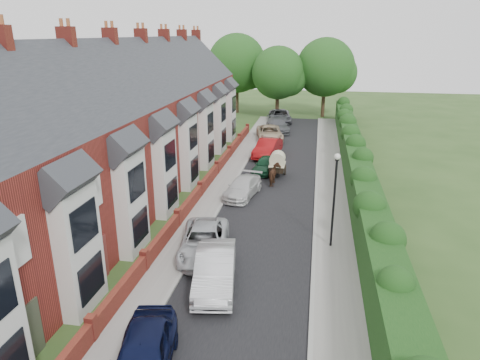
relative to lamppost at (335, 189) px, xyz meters
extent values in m
plane|color=#2D4C1E|center=(-3.40, -4.00, -3.30)|extent=(140.00, 140.00, 0.00)
cube|color=black|center=(-3.90, 7.00, -3.29)|extent=(6.00, 58.00, 0.02)
cube|color=gray|center=(0.20, 7.00, -3.24)|extent=(2.20, 58.00, 0.12)
cube|color=gray|center=(-7.75, 7.00, -3.24)|extent=(1.70, 58.00, 0.12)
cube|color=#9C9C96|center=(-0.85, 7.00, -3.23)|extent=(0.18, 58.00, 0.13)
cube|color=#9C9C96|center=(-6.95, 7.00, -3.23)|extent=(0.18, 58.00, 0.13)
cube|color=#113712|center=(2.00, 7.00, -2.05)|extent=(1.50, 58.00, 2.50)
cube|color=maroon|center=(-14.40, 6.00, -0.05)|extent=(8.00, 40.00, 6.50)
cube|color=#2A2D32|center=(-14.40, 6.00, 3.20)|extent=(8.00, 40.20, 8.00)
cube|color=#3F2D2D|center=(-10.36, -10.00, -2.25)|extent=(0.08, 0.90, 2.10)
cube|color=silver|center=(-10.35, -10.10, 1.10)|extent=(0.12, 1.20, 1.60)
cube|color=silver|center=(-10.05, -7.10, -0.70)|extent=(0.70, 2.40, 5.20)
cube|color=black|center=(-9.68, -7.10, -1.90)|extent=(0.06, 1.80, 1.60)
cube|color=black|center=(-9.68, -7.10, 0.50)|extent=(0.06, 1.80, 1.60)
cube|color=#2A2D32|center=(-10.20, -7.10, 2.30)|extent=(1.70, 2.60, 1.70)
cube|color=#3F2D2D|center=(-10.36, -5.00, -2.25)|extent=(0.08, 0.90, 2.10)
cube|color=silver|center=(-10.35, -5.10, 1.10)|extent=(0.12, 1.20, 1.60)
cube|color=silver|center=(-10.05, -2.10, -0.70)|extent=(0.70, 2.40, 5.20)
cube|color=black|center=(-9.68, -2.10, -1.90)|extent=(0.06, 1.80, 1.60)
cube|color=black|center=(-9.68, -2.10, 0.50)|extent=(0.06, 1.80, 1.60)
cube|color=#2A2D32|center=(-10.20, -2.10, 2.30)|extent=(1.70, 2.60, 1.70)
cube|color=#3F2D2D|center=(-10.36, 0.00, -2.25)|extent=(0.08, 0.90, 2.10)
cube|color=silver|center=(-10.35, -0.10, 1.10)|extent=(0.12, 1.20, 1.60)
cube|color=silver|center=(-10.05, 2.90, -0.70)|extent=(0.70, 2.40, 5.20)
cube|color=black|center=(-9.68, 2.90, -1.90)|extent=(0.06, 1.80, 1.60)
cube|color=black|center=(-9.68, 2.90, 0.50)|extent=(0.06, 1.80, 1.60)
cube|color=#2A2D32|center=(-10.20, 2.90, 2.30)|extent=(1.70, 2.60, 1.70)
cube|color=#3F2D2D|center=(-10.36, 5.00, -2.25)|extent=(0.08, 0.90, 2.10)
cube|color=silver|center=(-10.35, 4.90, 1.10)|extent=(0.12, 1.20, 1.60)
cube|color=silver|center=(-10.05, 7.90, -0.70)|extent=(0.70, 2.40, 5.20)
cube|color=black|center=(-9.68, 7.90, -1.90)|extent=(0.06, 1.80, 1.60)
cube|color=black|center=(-9.68, 7.90, 0.50)|extent=(0.06, 1.80, 1.60)
cube|color=#2A2D32|center=(-10.20, 7.90, 2.30)|extent=(1.70, 2.60, 1.70)
cube|color=#3F2D2D|center=(-10.36, 10.00, -2.25)|extent=(0.08, 0.90, 2.10)
cube|color=silver|center=(-10.35, 9.90, 1.10)|extent=(0.12, 1.20, 1.60)
cube|color=silver|center=(-10.05, 12.90, -0.70)|extent=(0.70, 2.40, 5.20)
cube|color=black|center=(-9.68, 12.90, -1.90)|extent=(0.06, 1.80, 1.60)
cube|color=black|center=(-9.68, 12.90, 0.50)|extent=(0.06, 1.80, 1.60)
cube|color=#2A2D32|center=(-10.20, 12.90, 2.30)|extent=(1.70, 2.60, 1.70)
cube|color=#3F2D2D|center=(-10.36, 15.00, -2.25)|extent=(0.08, 0.90, 2.10)
cube|color=silver|center=(-10.35, 14.90, 1.10)|extent=(0.12, 1.20, 1.60)
cube|color=silver|center=(-10.05, 17.90, -0.70)|extent=(0.70, 2.40, 5.20)
cube|color=black|center=(-9.68, 17.90, -1.90)|extent=(0.06, 1.80, 1.60)
cube|color=black|center=(-9.68, 17.90, 0.50)|extent=(0.06, 1.80, 1.60)
cube|color=#2A2D32|center=(-10.20, 17.90, 2.30)|extent=(1.70, 2.60, 1.70)
cube|color=#3F2D2D|center=(-10.36, 20.00, -2.25)|extent=(0.08, 0.90, 2.10)
cube|color=silver|center=(-10.35, 19.90, 1.10)|extent=(0.12, 1.20, 1.60)
cube|color=silver|center=(-10.05, 22.90, -0.70)|extent=(0.70, 2.40, 5.20)
cube|color=black|center=(-9.68, 22.90, -1.90)|extent=(0.06, 1.80, 1.60)
cube|color=black|center=(-9.68, 22.90, 0.50)|extent=(0.06, 1.80, 1.60)
cube|color=#2A2D32|center=(-10.20, 22.90, 2.30)|extent=(1.70, 2.60, 1.70)
cube|color=#3F2D2D|center=(-10.36, 25.00, -2.25)|extent=(0.08, 0.90, 2.10)
cube|color=silver|center=(-10.35, 24.90, 1.10)|extent=(0.12, 1.20, 1.60)
cube|color=maroon|center=(-14.40, -4.00, 7.00)|extent=(0.90, 0.50, 1.60)
cylinder|color=#98522D|center=(-14.20, -4.00, 7.95)|extent=(0.20, 0.20, 0.50)
cube|color=maroon|center=(-14.40, 1.00, 7.00)|extent=(0.90, 0.50, 1.60)
cylinder|color=#98522D|center=(-14.60, 1.00, 7.95)|extent=(0.20, 0.20, 0.50)
cylinder|color=#98522D|center=(-14.20, 1.00, 7.95)|extent=(0.20, 0.20, 0.50)
cube|color=maroon|center=(-14.40, 6.00, 7.00)|extent=(0.90, 0.50, 1.60)
cylinder|color=#98522D|center=(-14.60, 6.00, 7.95)|extent=(0.20, 0.20, 0.50)
cylinder|color=#98522D|center=(-14.20, 6.00, 7.95)|extent=(0.20, 0.20, 0.50)
cube|color=maroon|center=(-14.40, 11.00, 7.00)|extent=(0.90, 0.50, 1.60)
cylinder|color=#98522D|center=(-14.60, 11.00, 7.95)|extent=(0.20, 0.20, 0.50)
cylinder|color=#98522D|center=(-14.20, 11.00, 7.95)|extent=(0.20, 0.20, 0.50)
cube|color=maroon|center=(-14.40, 16.00, 7.00)|extent=(0.90, 0.50, 1.60)
cylinder|color=#98522D|center=(-14.60, 16.00, 7.95)|extent=(0.20, 0.20, 0.50)
cylinder|color=#98522D|center=(-14.20, 16.00, 7.95)|extent=(0.20, 0.20, 0.50)
cube|color=maroon|center=(-14.40, 21.00, 7.00)|extent=(0.90, 0.50, 1.60)
cylinder|color=#98522D|center=(-14.60, 21.00, 7.95)|extent=(0.20, 0.20, 0.50)
cylinder|color=#98522D|center=(-14.20, 21.00, 7.95)|extent=(0.20, 0.20, 0.50)
cube|color=maroon|center=(-14.40, 26.00, 7.00)|extent=(0.90, 0.50, 1.60)
cylinder|color=#98522D|center=(-14.60, 26.00, 7.95)|extent=(0.20, 0.20, 0.50)
cylinder|color=#98522D|center=(-14.20, 26.00, 7.95)|extent=(0.20, 0.20, 0.50)
cube|color=maroon|center=(-8.75, -6.50, -2.85)|extent=(0.30, 4.70, 0.90)
cube|color=maroon|center=(-8.75, -1.50, -2.85)|extent=(0.30, 4.70, 0.90)
cube|color=maroon|center=(-8.75, 3.50, -2.85)|extent=(0.30, 4.70, 0.90)
cube|color=maroon|center=(-8.75, 8.50, -2.85)|extent=(0.30, 4.70, 0.90)
cube|color=maroon|center=(-8.75, 13.50, -2.85)|extent=(0.30, 4.70, 0.90)
cube|color=maroon|center=(-8.75, 18.50, -2.85)|extent=(0.30, 4.70, 0.90)
cube|color=maroon|center=(-8.75, 23.50, -2.85)|extent=(0.30, 4.70, 0.90)
cube|color=maroon|center=(-8.75, -9.00, -2.75)|extent=(0.35, 0.35, 1.10)
cube|color=maroon|center=(-8.75, -4.00, -2.75)|extent=(0.35, 0.35, 1.10)
cube|color=maroon|center=(-8.75, 1.00, -2.75)|extent=(0.35, 0.35, 1.10)
cube|color=maroon|center=(-8.75, 6.00, -2.75)|extent=(0.35, 0.35, 1.10)
cube|color=maroon|center=(-8.75, 11.00, -2.75)|extent=(0.35, 0.35, 1.10)
cube|color=maroon|center=(-8.75, 16.00, -2.75)|extent=(0.35, 0.35, 1.10)
cube|color=maroon|center=(-8.75, 21.00, -2.75)|extent=(0.35, 0.35, 1.10)
cube|color=maroon|center=(-8.75, 26.00, -2.75)|extent=(0.35, 0.35, 1.10)
cylinder|color=black|center=(0.00, 0.00, -0.90)|extent=(0.12, 0.12, 4.80)
cylinder|color=black|center=(0.00, 0.00, 1.55)|extent=(0.20, 0.20, 0.10)
sphere|color=silver|center=(0.00, 0.00, 1.70)|extent=(0.32, 0.32, 0.32)
cylinder|color=#332316|center=(-6.40, 36.00, -0.92)|extent=(0.50, 0.50, 4.75)
sphere|color=#224D19|center=(-6.40, 36.00, 2.59)|extent=(6.80, 6.80, 6.80)
sphere|color=#224D19|center=(-5.04, 36.30, 1.93)|extent=(4.76, 4.76, 4.76)
cylinder|color=#332316|center=(-0.40, 38.00, -0.67)|extent=(0.50, 0.50, 5.25)
sphere|color=#224D19|center=(-0.40, 38.00, 3.21)|extent=(7.60, 7.60, 7.60)
sphere|color=#224D19|center=(1.12, 38.30, 2.48)|extent=(5.32, 5.32, 5.32)
cylinder|color=#332316|center=(-12.40, 39.00, -0.55)|extent=(0.50, 0.50, 5.50)
sphere|color=#224D19|center=(-12.40, 39.00, 3.52)|extent=(8.00, 8.00, 8.00)
sphere|color=#224D19|center=(-10.80, 39.30, 2.75)|extent=(5.60, 5.60, 5.60)
imported|color=black|center=(-6.24, -10.20, -2.50)|extent=(2.73, 4.92, 1.58)
imported|color=silver|center=(-5.17, -4.60, -2.49)|extent=(2.49, 5.10, 1.61)
imported|color=silver|center=(-6.40, -1.87, -2.59)|extent=(3.14, 5.42, 1.42)
imported|color=silver|center=(-5.89, 6.60, -2.66)|extent=(2.52, 4.66, 1.28)
imported|color=#103821|center=(-5.00, 12.20, -2.65)|extent=(2.09, 4.01, 1.30)
imported|color=maroon|center=(-5.39, 17.00, -2.49)|extent=(2.42, 5.09, 1.61)
imported|color=#C7AD90|center=(-5.93, 23.26, -2.54)|extent=(3.60, 5.88, 1.52)
imported|color=#55575C|center=(-5.50, 27.54, -2.53)|extent=(3.39, 5.65, 1.53)
imported|color=black|center=(-6.40, 33.87, -2.56)|extent=(2.01, 4.43, 1.48)
imported|color=#412618|center=(-3.95, 9.36, -2.53)|extent=(0.88, 1.85, 1.54)
cube|color=black|center=(-3.95, 11.32, -2.52)|extent=(1.10, 1.84, 0.46)
cylinder|color=#C3BB97|center=(-3.95, 11.32, -1.87)|extent=(1.20, 1.15, 1.20)
cube|color=#C3BB97|center=(-3.95, 11.32, -2.29)|extent=(1.21, 1.89, 0.04)
cylinder|color=black|center=(-4.55, 11.87, -2.88)|extent=(0.07, 0.83, 0.83)
cylinder|color=black|center=(-3.36, 11.87, -2.88)|extent=(0.07, 0.83, 0.83)
cylinder|color=black|center=(-4.28, 10.31, -2.47)|extent=(0.06, 1.66, 0.06)
cylinder|color=black|center=(-3.63, 10.31, -2.47)|extent=(0.06, 1.66, 0.06)
imported|color=#53535A|center=(-5.71, 33.14, -2.52)|extent=(3.49, 5.98, 1.56)
camera|label=1|loc=(-1.10, -20.80, 7.47)|focal=32.00mm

